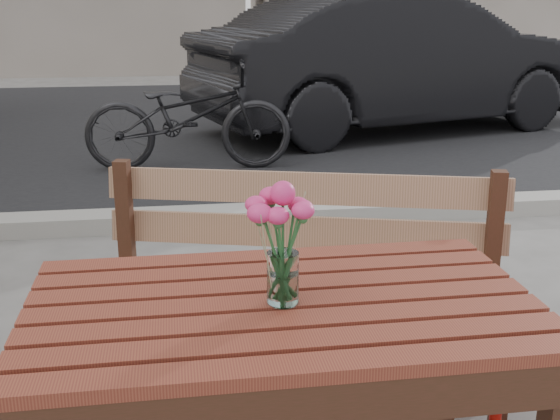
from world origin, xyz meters
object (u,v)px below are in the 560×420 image
(main_table, at_px, (282,346))
(bicycle, at_px, (188,116))
(parked_car, at_px, (399,62))
(main_vase, at_px, (283,229))

(main_table, bearing_deg, bicycle, 91.49)
(parked_car, xyz_separation_m, bicycle, (-2.49, -1.66, -0.30))
(main_table, distance_m, parked_car, 6.82)
(main_table, distance_m, main_vase, 0.33)
(main_vase, bearing_deg, parked_car, 70.24)
(main_vase, relative_size, parked_car, 0.07)
(parked_car, bearing_deg, main_table, 143.76)
(main_vase, xyz_separation_m, bicycle, (-0.18, 4.78, -0.51))
(main_table, height_order, main_vase, main_vase)
(parked_car, bearing_deg, bicycle, 107.20)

